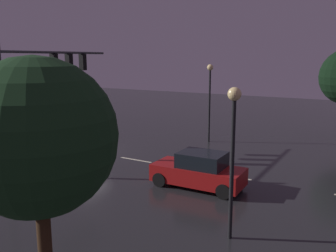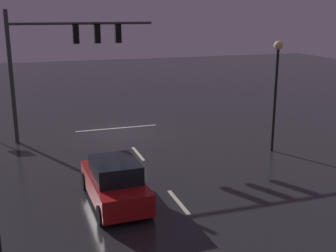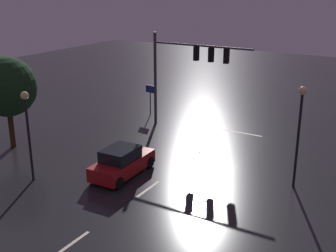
# 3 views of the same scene
# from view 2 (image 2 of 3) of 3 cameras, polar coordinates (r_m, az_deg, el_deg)

# --- Properties ---
(ground_plane) EXTENTS (80.00, 80.00, 0.00)m
(ground_plane) POSITION_cam_2_polar(r_m,az_deg,el_deg) (25.51, -6.26, -0.94)
(ground_plane) COLOR #232326
(traffic_signal_assembly) EXTENTS (7.81, 0.47, 7.06)m
(traffic_signal_assembly) POSITION_cam_2_polar(r_m,az_deg,el_deg) (24.16, -13.71, 9.94)
(traffic_signal_assembly) COLOR #383A3D
(traffic_signal_assembly) RESTS_ON ground_plane
(lane_dash_far) EXTENTS (0.16, 2.20, 0.01)m
(lane_dash_far) POSITION_cam_2_polar(r_m,az_deg,el_deg) (21.78, -3.99, -3.66)
(lane_dash_far) COLOR beige
(lane_dash_far) RESTS_ON ground_plane
(lane_dash_mid) EXTENTS (0.16, 2.20, 0.01)m
(lane_dash_mid) POSITION_cam_2_polar(r_m,az_deg,el_deg) (16.44, 1.38, -10.00)
(lane_dash_mid) COLOR beige
(lane_dash_mid) RESTS_ON ground_plane
(stop_bar) EXTENTS (5.00, 0.16, 0.01)m
(stop_bar) POSITION_cam_2_polar(r_m,az_deg,el_deg) (26.60, -6.79, -0.28)
(stop_bar) COLOR beige
(stop_bar) RESTS_ON ground_plane
(car_approaching) EXTENTS (2.01, 4.41, 1.70)m
(car_approaching) POSITION_cam_2_polar(r_m,az_deg,el_deg) (16.23, -7.07, -7.41)
(car_approaching) COLOR maroon
(car_approaching) RESTS_ON ground_plane
(street_lamp_left_kerb) EXTENTS (0.44, 0.44, 5.57)m
(street_lamp_left_kerb) POSITION_cam_2_polar(r_m,az_deg,el_deg) (21.94, 14.16, 6.39)
(street_lamp_left_kerb) COLOR black
(street_lamp_left_kerb) RESTS_ON ground_plane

